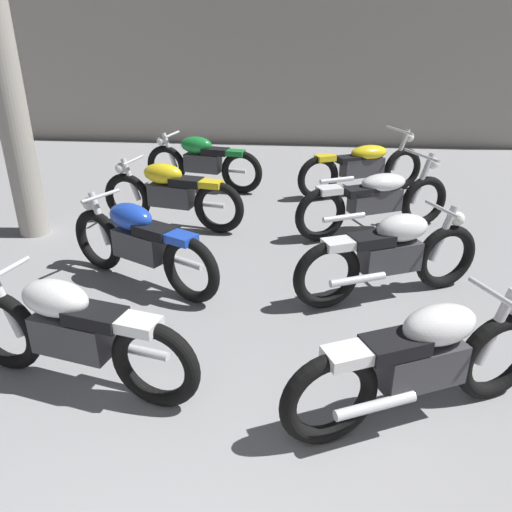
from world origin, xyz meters
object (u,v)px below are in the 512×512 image
motorcycle_left_row_3 (171,193)px  motorcycle_right_row_3 (376,199)px  motorcycle_left_row_4 (202,161)px  motorcycle_right_row_2 (391,254)px  motorcycle_right_row_1 (422,361)px  support_pillar (10,104)px  motorcycle_left_row_2 (140,242)px  motorcycle_left_row_1 (72,332)px  motorcycle_right_row_4 (363,166)px

motorcycle_left_row_3 → motorcycle_right_row_3: size_ratio=0.97×
motorcycle_left_row_4 → motorcycle_right_row_2: bearing=-53.5°
motorcycle_right_row_1 → motorcycle_right_row_3: (0.10, 3.38, -0.01)m
motorcycle_left_row_3 → motorcycle_right_row_1: 4.17m
support_pillar → motorcycle_left_row_3: size_ratio=1.64×
motorcycle_left_row_2 → motorcycle_left_row_4: bearing=90.1°
motorcycle_left_row_2 → motorcycle_right_row_3: 3.01m
motorcycle_right_row_2 → support_pillar: bearing=163.5°
support_pillar → motorcycle_left_row_1: (1.81, -2.84, -1.14)m
motorcycle_left_row_1 → motorcycle_right_row_1: 2.41m
motorcycle_right_row_1 → motorcycle_left_row_3: bearing=127.0°
support_pillar → motorcycle_left_row_2: 2.45m
motorcycle_right_row_3 → motorcycle_left_row_4: bearing=147.0°
support_pillar → motorcycle_left_row_2: size_ratio=1.79×
motorcycle_right_row_4 → motorcycle_right_row_3: bearing=-89.8°
support_pillar → motorcycle_right_row_3: (4.32, 0.43, -1.15)m
motorcycle_left_row_1 → motorcycle_right_row_2: size_ratio=1.05×
motorcycle_right_row_2 → motorcycle_right_row_4: 3.32m
motorcycle_left_row_2 → motorcycle_right_row_1: 2.97m
motorcycle_left_row_4 → motorcycle_right_row_1: same height
motorcycle_right_row_3 → motorcycle_right_row_4: 1.62m
motorcycle_left_row_1 → motorcycle_right_row_2: bearing=32.7°
motorcycle_left_row_2 → motorcycle_right_row_4: size_ratio=0.89×
motorcycle_left_row_3 → motorcycle_right_row_1: size_ratio=1.06×
motorcycle_left_row_1 → motorcycle_right_row_1: size_ratio=1.06×
motorcycle_left_row_4 → motorcycle_right_row_3: size_ratio=0.97×
motorcycle_left_row_2 → motorcycle_left_row_3: 1.61m
motorcycle_left_row_3 → motorcycle_right_row_1: same height
support_pillar → motorcycle_right_row_1: size_ratio=1.74×
support_pillar → motorcycle_right_row_2: size_ratio=1.73×
motorcycle_left_row_1 → motorcycle_right_row_3: bearing=52.4°
motorcycle_left_row_1 → motorcycle_right_row_4: bearing=62.9°
motorcycle_left_row_2 → motorcycle_left_row_3: bearing=93.2°
motorcycle_right_row_1 → motorcycle_right_row_4: motorcycle_right_row_4 is taller
motorcycle_right_row_1 → motorcycle_right_row_4: bearing=88.9°
support_pillar → motorcycle_right_row_2: 4.59m
support_pillar → motorcycle_right_row_4: size_ratio=1.60×
motorcycle_right_row_4 → motorcycle_left_row_4: bearing=179.6°
motorcycle_right_row_1 → motorcycle_right_row_2: same height
motorcycle_left_row_4 → motorcycle_right_row_4: bearing=-0.4°
motorcycle_left_row_3 → motorcycle_left_row_4: 1.69m
motorcycle_left_row_2 → motorcycle_right_row_3: (2.52, 1.65, -0.01)m
motorcycle_left_row_1 → motorcycle_right_row_1: same height
motorcycle_left_row_2 → motorcycle_right_row_2: size_ratio=0.97×
motorcycle_left_row_3 → motorcycle_left_row_4: (0.09, 1.68, 0.00)m
support_pillar → motorcycle_right_row_1: 5.27m
support_pillar → motorcycle_right_row_2: (4.26, -1.26, -1.14)m
motorcycle_left_row_1 → motorcycle_left_row_4: bearing=90.2°
motorcycle_left_row_4 → motorcycle_right_row_4: motorcycle_right_row_4 is taller
support_pillar → motorcycle_left_row_3: bearing=12.7°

